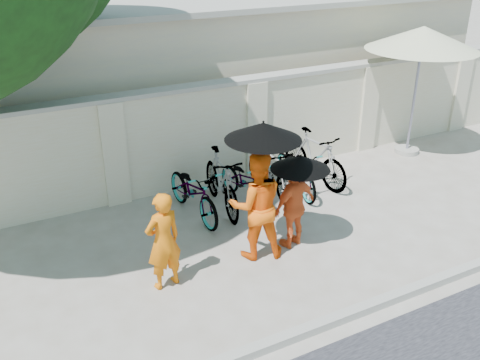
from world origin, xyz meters
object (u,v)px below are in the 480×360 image
monk_left (163,241)px  monk_center (256,205)px  patio_umbrella (423,39)px  monk_right (294,206)px

monk_left → monk_center: size_ratio=0.85×
monk_left → patio_umbrella: 7.47m
monk_center → monk_right: (0.69, -0.03, -0.16)m
monk_left → monk_right: monk_left is taller
monk_center → patio_umbrella: patio_umbrella is taller
monk_left → monk_right: bearing=171.2°
monk_center → patio_umbrella: size_ratio=0.60×
monk_right → patio_umbrella: bearing=-167.9°
monk_center → monk_right: size_ratio=1.22×
monk_center → monk_right: 0.71m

